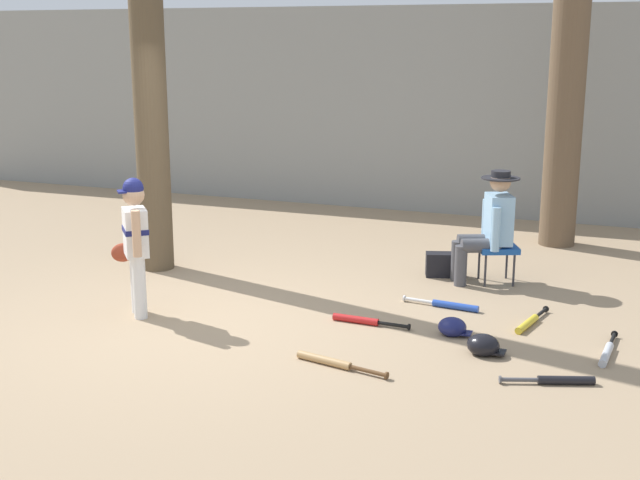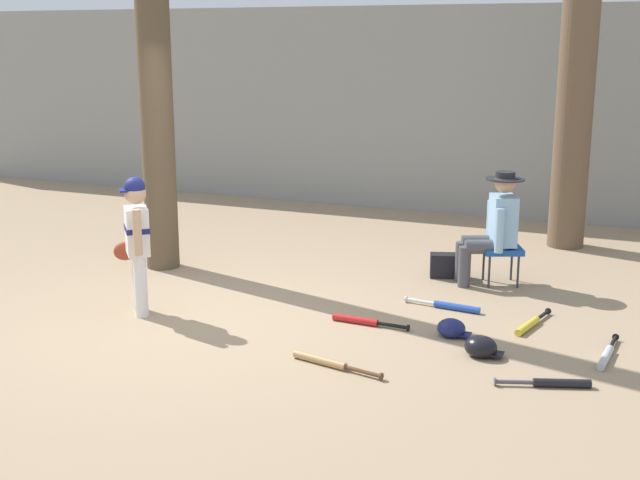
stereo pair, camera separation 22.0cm
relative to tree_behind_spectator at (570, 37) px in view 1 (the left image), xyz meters
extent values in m
plane|color=#9E8466|center=(-2.72, -4.30, -2.54)|extent=(60.00, 60.00, 0.00)
cube|color=gray|center=(-2.72, 1.52, -1.05)|extent=(18.00, 0.36, 2.99)
cone|color=brown|center=(-4.08, -2.80, -2.54)|extent=(0.50, 0.50, 0.22)
cylinder|color=brown|center=(0.00, 0.00, 0.28)|extent=(0.44, 0.44, 5.65)
cone|color=brown|center=(0.00, 0.00, -2.54)|extent=(0.68, 0.68, 0.27)
cylinder|color=white|center=(-3.28, -4.36, -2.25)|extent=(0.12, 0.12, 0.58)
cylinder|color=white|center=(-3.40, -4.23, -2.25)|extent=(0.12, 0.12, 0.58)
cube|color=white|center=(-3.34, -4.29, -1.74)|extent=(0.35, 0.36, 0.44)
cube|color=navy|center=(-3.34, -4.29, -1.72)|extent=(0.36, 0.37, 0.05)
sphere|color=tan|center=(-3.34, -4.29, -1.39)|extent=(0.20, 0.20, 0.20)
sphere|color=navy|center=(-3.34, -4.29, -1.33)|extent=(0.19, 0.19, 0.19)
cube|color=navy|center=(-3.41, -4.35, -1.36)|extent=(0.17, 0.17, 0.02)
cylinder|color=tan|center=(-3.20, -4.49, -1.70)|extent=(0.11, 0.11, 0.42)
cylinder|color=tan|center=(-3.51, -4.16, -1.82)|extent=(0.11, 0.11, 0.40)
ellipsoid|color=#933823|center=(-3.57, -4.19, -1.98)|extent=(0.24, 0.23, 0.18)
cube|color=#194C9E|center=(-0.42, -1.99, -2.16)|extent=(0.53, 0.53, 0.06)
cylinder|color=#333338|center=(-0.49, -2.19, -2.35)|extent=(0.02, 0.02, 0.38)
cylinder|color=#333338|center=(-0.61, -1.91, -2.35)|extent=(0.02, 0.02, 0.38)
cylinder|color=#333338|center=(-0.22, -2.07, -2.35)|extent=(0.02, 0.02, 0.38)
cylinder|color=#333338|center=(-0.34, -1.79, -2.35)|extent=(0.02, 0.02, 0.38)
cylinder|color=#47474C|center=(-0.74, -2.24, -2.33)|extent=(0.13, 0.13, 0.43)
cylinder|color=#47474C|center=(-0.82, -2.05, -2.33)|extent=(0.13, 0.13, 0.43)
cylinder|color=#47474C|center=(-0.56, -2.16, -2.11)|extent=(0.43, 0.30, 0.15)
cylinder|color=#47474C|center=(-0.64, -1.98, -2.11)|extent=(0.43, 0.30, 0.15)
cube|color=#8CB7D8|center=(-0.42, -1.99, -1.85)|extent=(0.36, 0.43, 0.52)
cylinder|color=#8CB7D8|center=(-0.40, -2.22, -1.91)|extent=(0.12, 0.12, 0.46)
cylinder|color=#8CB7D8|center=(-0.58, -1.82, -1.91)|extent=(0.12, 0.12, 0.46)
sphere|color=tan|center=(-0.42, -1.99, -1.45)|extent=(0.22, 0.22, 0.22)
cylinder|color=#232328|center=(-0.42, -1.99, -1.42)|extent=(0.40, 0.40, 0.02)
cylinder|color=#232328|center=(-0.42, -1.99, -1.39)|extent=(0.20, 0.20, 0.09)
cube|color=black|center=(-1.01, -1.96, -2.41)|extent=(0.38, 0.28, 0.26)
cylinder|color=#B7BCC6|center=(0.80, -3.85, -2.51)|extent=(0.10, 0.46, 0.07)
cylinder|color=black|center=(0.83, -3.46, -2.51)|extent=(0.06, 0.31, 0.03)
cylinder|color=black|center=(0.84, -3.31, -2.51)|extent=(0.06, 0.02, 0.06)
cylinder|color=black|center=(0.55, -4.51, -2.51)|extent=(0.42, 0.20, 0.07)
cylinder|color=#4C4C51|center=(0.22, -4.62, -2.51)|extent=(0.28, 0.12, 0.03)
cylinder|color=#4C4C51|center=(0.09, -4.67, -2.51)|extent=(0.03, 0.06, 0.06)
cylinder|color=red|center=(-1.38, -3.77, -2.51)|extent=(0.44, 0.08, 0.07)
cylinder|color=black|center=(-1.01, -3.78, -2.51)|extent=(0.29, 0.04, 0.03)
cylinder|color=black|center=(-0.87, -3.79, -2.51)|extent=(0.02, 0.06, 0.06)
cylinder|color=#2347AD|center=(-0.62, -3.04, -2.51)|extent=(0.46, 0.12, 0.07)
cylinder|color=silver|center=(-0.99, -3.00, -2.51)|extent=(0.30, 0.06, 0.03)
cylinder|color=silver|center=(-1.14, -2.98, -2.51)|extent=(0.02, 0.06, 0.06)
cylinder|color=tan|center=(-1.29, -4.79, -2.51)|extent=(0.49, 0.17, 0.07)
cylinder|color=brown|center=(-0.89, -4.88, -2.51)|extent=(0.33, 0.10, 0.03)
cylinder|color=brown|center=(-0.73, -4.91, -2.51)|extent=(0.03, 0.06, 0.06)
cylinder|color=yellow|center=(0.10, -3.32, -2.51)|extent=(0.16, 0.45, 0.07)
cylinder|color=black|center=(0.17, -2.96, -2.51)|extent=(0.09, 0.30, 0.03)
cylinder|color=black|center=(0.20, -2.82, -2.51)|extent=(0.06, 0.03, 0.06)
ellipsoid|color=black|center=(-0.15, -4.12, -2.46)|extent=(0.27, 0.25, 0.18)
cube|color=black|center=(-0.02, -4.12, -2.51)|extent=(0.11, 0.13, 0.02)
ellipsoid|color=navy|center=(-0.49, -3.76, -2.47)|extent=(0.25, 0.23, 0.17)
cube|color=navy|center=(-0.37, -3.76, -2.51)|extent=(0.10, 0.13, 0.02)
camera|label=1|loc=(0.97, -10.63, -0.01)|focal=46.97mm
camera|label=2|loc=(1.17, -10.55, -0.01)|focal=46.97mm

